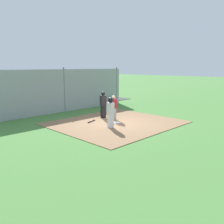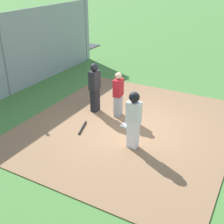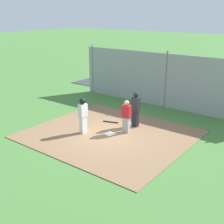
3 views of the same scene
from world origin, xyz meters
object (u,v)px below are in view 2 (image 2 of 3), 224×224
runner (134,116)px  parked_car_white (5,50)px  baseball_bat (83,128)px  umpire (95,87)px  parked_car_red (35,40)px  catcher (118,94)px  home_plate (129,125)px

runner → parked_car_white: size_ratio=0.39×
runner → parked_car_white: runner is taller
baseball_bat → runner: bearing=66.5°
umpire → runner: (1.48, 2.18, 0.05)m
runner → parked_car_red: (-7.09, -10.02, -0.40)m
runner → baseball_bat: size_ratio=2.09×
catcher → parked_car_red: 10.34m
runner → baseball_bat: runner is taller
baseball_bat → parked_car_white: parked_car_white is taller
catcher → baseball_bat: size_ratio=1.92×
home_plate → baseball_bat: (0.89, -1.22, 0.02)m
umpire → parked_car_white: (-2.98, -7.64, -0.35)m
runner → parked_car_red: size_ratio=0.40×
catcher → parked_car_white: bearing=155.1°
runner → parked_car_red: bearing=60.7°
umpire → parked_car_red: (-5.60, -7.84, -0.35)m
catcher → baseball_bat: catcher is taller
parked_car_white → parked_car_red: bearing=177.9°
umpire → parked_car_white: umpire is taller
baseball_bat → parked_car_red: bearing=-148.0°
home_plate → parked_car_white: size_ratio=0.10×
umpire → parked_car_white: 8.20m
parked_car_red → baseball_bat: bearing=-126.0°
baseball_bat → parked_car_red: size_ratio=0.19×
catcher → runner: runner is taller
catcher → umpire: (0.07, -0.89, 0.12)m
catcher → home_plate: bearing=-42.9°
catcher → baseball_bat: 1.68m
runner → baseball_bat: 2.10m
home_plate → catcher: 1.14m
catcher → umpire: umpire is taller
home_plate → catcher: bearing=-126.8°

